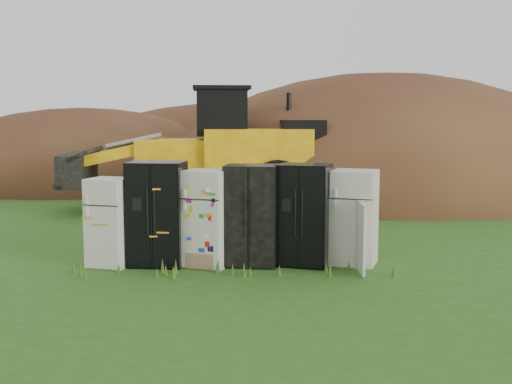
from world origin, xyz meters
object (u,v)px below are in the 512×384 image
at_px(fridge_leftmost, 110,222).
at_px(fridge_sticker, 208,218).
at_px(fridge_black_right, 304,215).
at_px(fridge_open_door, 354,217).
at_px(wheel_loader, 190,149).
at_px(fridge_dark_mid, 251,215).
at_px(fridge_black_side, 157,214).

height_order(fridge_leftmost, fridge_sticker, fridge_sticker).
relative_size(fridge_leftmost, fridge_black_right, 0.87).
relative_size(fridge_leftmost, fridge_open_door, 0.92).
bearing_deg(fridge_sticker, fridge_black_right, 21.56).
height_order(fridge_leftmost, fridge_black_right, fridge_black_right).
height_order(fridge_black_right, wheel_loader, wheel_loader).
distance_m(fridge_open_door, wheel_loader, 8.06).
bearing_deg(fridge_black_right, fridge_open_door, 21.22).
bearing_deg(fridge_open_door, fridge_black_right, -156.58).
distance_m(fridge_dark_mid, fridge_black_right, 1.01).
distance_m(fridge_black_side, fridge_black_right, 2.82).
bearing_deg(fridge_sticker, fridge_dark_mid, 22.84).
bearing_deg(fridge_black_side, fridge_black_right, 6.65).
relative_size(fridge_black_right, wheel_loader, 0.25).
bearing_deg(fridge_black_side, fridge_sticker, 3.37).
bearing_deg(fridge_leftmost, fridge_sticker, 17.06).
height_order(fridge_sticker, wheel_loader, wheel_loader).
bearing_deg(fridge_sticker, fridge_black_side, -163.45).
xyz_separation_m(fridge_black_side, fridge_dark_mid, (1.81, -0.04, -0.03)).
distance_m(fridge_leftmost, fridge_open_door, 4.69).
height_order(fridge_dark_mid, fridge_black_right, fridge_black_right).
height_order(fridge_leftmost, wheel_loader, wheel_loader).
bearing_deg(fridge_black_side, wheel_loader, 96.92).
height_order(fridge_sticker, fridge_open_door, fridge_sticker).
bearing_deg(fridge_sticker, fridge_leftmost, -159.36).
bearing_deg(fridge_leftmost, fridge_dark_mid, 17.74).
distance_m(fridge_leftmost, fridge_sticker, 1.86).
distance_m(fridge_leftmost, fridge_black_right, 3.71).
bearing_deg(wheel_loader, fridge_black_right, -72.16).
xyz_separation_m(fridge_open_door, wheel_loader, (-3.71, 7.09, 0.96)).
xyz_separation_m(fridge_dark_mid, fridge_black_right, (1.01, -0.01, 0.01)).
xyz_separation_m(fridge_leftmost, wheel_loader, (0.98, 7.16, 1.03)).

